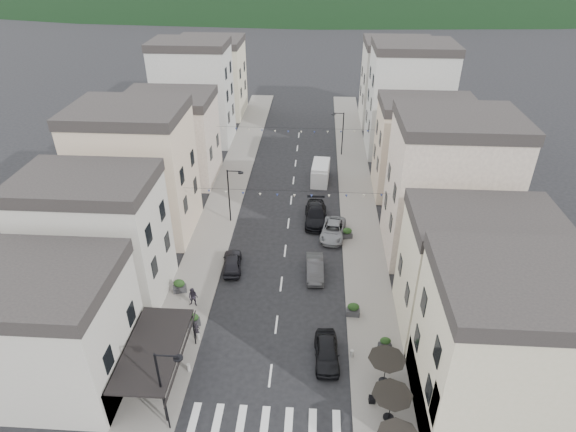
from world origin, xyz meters
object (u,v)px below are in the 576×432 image
Objects in this scene: delivery_van at (320,172)px; pedestrian_a at (197,330)px; parked_car_e at (232,262)px; pedestrian_b at (193,297)px; parked_car_a at (327,352)px; parked_car_c at (333,230)px; parked_car_d at (316,214)px; parked_car_b at (315,268)px.

delivery_van is 28.54m from pedestrian_a.
pedestrian_b is (-2.30, -5.27, 0.28)m from parked_car_e.
parked_car_a is 16.19m from parked_car_c.
parked_car_a is 1.04× the size of parked_car_e.
parked_car_e is at bearing 127.05° from parked_car_a.
parked_car_d is at bearing 90.54° from parked_car_a.
parked_car_d is at bearing -137.39° from parked_car_e.
parked_car_e is at bearing -131.11° from parked_car_d.
parked_car_a is 0.77× the size of parked_car_d.
parked_car_e is 8.97m from pedestrian_a.
parked_car_c is 3.29m from parked_car_d.
pedestrian_a is at bearing -138.25° from parked_car_b.
parked_car_c is 12.31m from delivery_van.
pedestrian_a reaches higher than parked_car_a.
parked_car_e is at bearing 73.38° from pedestrian_b.
delivery_van is (7.86, 18.17, 0.48)m from parked_car_e.
parked_car_b is 6.63m from parked_car_c.
delivery_van is (0.37, 18.63, 0.47)m from parked_car_b.
delivery_van reaches higher than parked_car_d.
parked_car_c is 18.11m from pedestrian_a.
parked_car_c is at bearing -154.07° from parked_car_e.
parked_car_a is 2.50× the size of pedestrian_b.
pedestrian_a is 3.77m from pedestrian_b.
parked_car_d is 3.49× the size of pedestrian_a.
delivery_van reaches higher than parked_car_a.
parked_car_a reaches higher than parked_car_c.
pedestrian_b is at bearing -156.16° from parked_car_b.
delivery_van reaches higher than pedestrian_a.
parked_car_c is 16.07m from pedestrian_b.
delivery_van reaches higher than parked_car_e.
pedestrian_a reaches higher than parked_car_e.
parked_car_b is at bearing 33.11° from pedestrian_b.
parked_car_c is 1.20× the size of parked_car_e.
parked_car_e is (-8.49, 10.23, -0.03)m from parked_car_a.
parked_car_c is 0.96× the size of delivery_van.
delivery_van reaches higher than pedestrian_b.
pedestrian_b reaches higher than pedestrian_a.
pedestrian_b is (-10.78, 4.96, 0.25)m from parked_car_a.
pedestrian_a is at bearing 169.46° from parked_car_a.
pedestrian_a is (-10.40, -14.83, 0.23)m from parked_car_c.
parked_car_c is (0.71, 16.17, -0.04)m from parked_car_a.
parked_car_e is (-9.20, -5.94, 0.01)m from parked_car_c.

